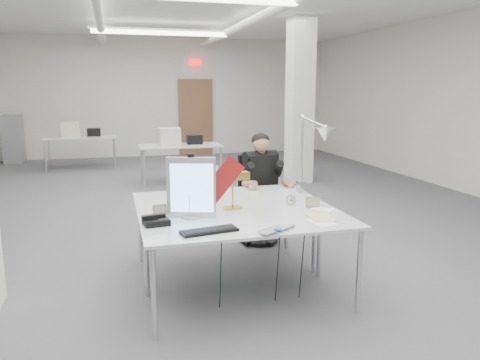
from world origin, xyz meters
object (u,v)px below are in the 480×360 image
object	(u,v)px
monitor	(191,188)
architect_lamp	(312,150)
desk_phone	(156,222)
beige_monitor	(196,181)
laptop	(278,232)
seated_person	(261,170)
bankers_lamp	(233,189)
office_chair	(259,200)
desk_main	(249,222)

from	to	relation	value
monitor	architect_lamp	distance (m)	1.38
desk_phone	architect_lamp	world-z (taller)	architect_lamp
desk_phone	beige_monitor	distance (m)	1.06
laptop	beige_monitor	xyz separation A→B (m)	(-0.39, 1.41, 0.15)
desk_phone	seated_person	bearing A→B (deg)	38.58
beige_monitor	bankers_lamp	bearing A→B (deg)	-89.33
seated_person	bankers_lamp	bearing A→B (deg)	-131.69
laptop	bankers_lamp	size ratio (longest dim) A/B	0.77
office_chair	desk_phone	world-z (taller)	office_chair
desk_main	monitor	world-z (taller)	monitor
bankers_lamp	desk_phone	size ratio (longest dim) A/B	1.87
desk_main	laptop	bearing A→B (deg)	-73.39
desk_phone	architect_lamp	bearing A→B (deg)	11.21
monitor	desk_main	bearing A→B (deg)	-10.34
desk_main	laptop	world-z (taller)	laptop
laptop	monitor	bearing A→B (deg)	102.28
desk_main	monitor	distance (m)	0.57
seated_person	architect_lamp	size ratio (longest dim) A/B	1.01
office_chair	desk_phone	size ratio (longest dim) A/B	5.23
seated_person	laptop	bearing A→B (deg)	-116.34
desk_phone	beige_monitor	size ratio (longest dim) A/B	0.59
desk_main	office_chair	distance (m)	1.72
seated_person	architect_lamp	xyz separation A→B (m)	(0.25, -0.88, 0.34)
architect_lamp	desk_main	bearing A→B (deg)	-121.31
seated_person	monitor	world-z (taller)	seated_person
office_chair	beige_monitor	xyz separation A→B (m)	(-0.87, -0.58, 0.39)
beige_monitor	architect_lamp	xyz separation A→B (m)	(1.12, -0.36, 0.32)
desk_phone	architect_lamp	distance (m)	1.78
bankers_lamp	beige_monitor	bearing A→B (deg)	103.11
beige_monitor	laptop	bearing A→B (deg)	-95.71
desk_main	office_chair	xyz separation A→B (m)	(0.60, 1.59, -0.22)
laptop	beige_monitor	size ratio (longest dim) A/B	0.85
seated_person	monitor	size ratio (longest dim) A/B	1.85
office_chair	laptop	xyz separation A→B (m)	(-0.48, -1.99, 0.24)
desk_main	bankers_lamp	size ratio (longest dim) A/B	4.79
desk_main	seated_person	xyz separation A→B (m)	(0.60, 1.54, 0.16)
monitor	architect_lamp	bearing A→B (deg)	35.59
desk_main	architect_lamp	bearing A→B (deg)	37.81
desk_phone	beige_monitor	bearing A→B (deg)	53.67
monitor	desk_phone	world-z (taller)	monitor
seated_person	beige_monitor	bearing A→B (deg)	-161.09
office_chair	architect_lamp	size ratio (longest dim) A/B	1.09
seated_person	architect_lamp	bearing A→B (deg)	-86.44
desk_main	bankers_lamp	bearing A→B (deg)	94.60
desk_main	beige_monitor	world-z (taller)	beige_monitor
monitor	bankers_lamp	bearing A→B (deg)	41.55
beige_monitor	architect_lamp	world-z (taller)	architect_lamp
beige_monitor	desk_phone	bearing A→B (deg)	-139.16
laptop	desk_phone	xyz separation A→B (m)	(-0.88, 0.48, 0.01)
desk_main	bankers_lamp	distance (m)	0.47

